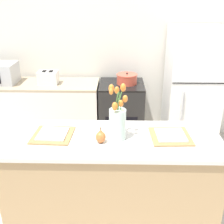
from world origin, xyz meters
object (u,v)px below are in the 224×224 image
object	(u,v)px
stove_range	(121,115)
cooking_pot	(127,79)
pear_figurine	(101,136)
plate_setting_right	(171,136)
toaster	(48,78)
flower_vase	(118,120)
refrigerator	(192,90)
plate_setting_left	(53,135)

from	to	relation	value
stove_range	cooking_pot	distance (m)	0.53
pear_figurine	plate_setting_right	distance (m)	0.58
plate_setting_right	pear_figurine	bearing A→B (deg)	-169.87
toaster	plate_setting_right	bearing A→B (deg)	-48.60
flower_vase	cooking_pot	world-z (taller)	flower_vase
refrigerator	plate_setting_left	world-z (taller)	refrigerator
toaster	stove_range	bearing A→B (deg)	1.28
flower_vase	toaster	size ratio (longest dim) A/B	1.62
stove_range	pear_figurine	bearing A→B (deg)	-96.17
pear_figurine	plate_setting_left	xyz separation A→B (m)	(-0.40, 0.10, -0.04)
refrigerator	flower_vase	bearing A→B (deg)	-121.88
stove_range	refrigerator	world-z (taller)	refrigerator
refrigerator	pear_figurine	world-z (taller)	refrigerator
toaster	plate_setting_left	bearing A→B (deg)	-75.59
plate_setting_left	cooking_pot	size ratio (longest dim) A/B	1.22
flower_vase	plate_setting_left	distance (m)	0.56
stove_range	plate_setting_right	size ratio (longest dim) A/B	2.70
pear_figurine	toaster	bearing A→B (deg)	115.89
plate_setting_right	cooking_pot	distance (m)	1.61
refrigerator	toaster	xyz separation A→B (m)	(-1.94, -0.02, 0.17)
plate_setting_right	cooking_pot	bearing A→B (deg)	101.35
cooking_pot	pear_figurine	bearing A→B (deg)	-98.49
stove_range	pear_figurine	xyz separation A→B (m)	(-0.18, -1.68, 0.56)
plate_setting_left	toaster	bearing A→B (deg)	104.41
plate_setting_right	toaster	distance (m)	2.07
plate_setting_left	plate_setting_right	world-z (taller)	same
flower_vase	plate_setting_right	bearing A→B (deg)	3.97
refrigerator	cooking_pot	distance (m)	0.89
refrigerator	plate_setting_right	size ratio (longest dim) A/B	4.91
refrigerator	plate_setting_left	distance (m)	2.21
plate_setting_right	toaster	size ratio (longest dim) A/B	1.21
refrigerator	toaster	distance (m)	1.94
refrigerator	toaster	world-z (taller)	refrigerator
refrigerator	stove_range	bearing A→B (deg)	-179.96
stove_range	plate_setting_right	bearing A→B (deg)	-76.26
stove_range	flower_vase	size ratio (longest dim) A/B	2.02
cooking_pot	plate_setting_left	bearing A→B (deg)	-112.54
flower_vase	pear_figurine	size ratio (longest dim) A/B	3.38
plate_setting_left	toaster	world-z (taller)	toaster
stove_range	refrigerator	xyz separation A→B (m)	(0.95, 0.00, 0.37)
stove_range	plate_setting_left	size ratio (longest dim) A/B	2.70
pear_figurine	cooking_pot	world-z (taller)	pear_figurine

